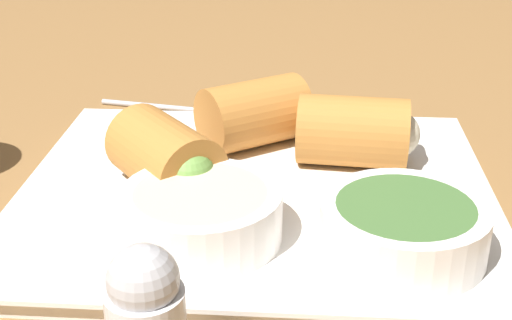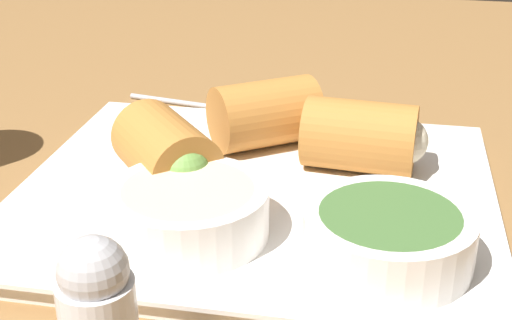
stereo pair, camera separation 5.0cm
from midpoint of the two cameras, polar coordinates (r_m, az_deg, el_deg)
The scene contains 8 objects.
table_surface at distance 46.87cm, azimuth -4.09°, elevation -6.21°, with size 180.00×140.00×2.00cm.
serving_plate at distance 47.89cm, azimuth -3.00°, elevation -3.03°, with size 31.33×26.97×1.50cm.
roll_front_left at distance 49.88cm, azimuth 5.44°, elevation 2.19°, with size 8.62×5.58×4.96cm.
roll_front_right at distance 53.19cm, azimuth -2.67°, elevation 3.78°, with size 9.05×8.36×4.96cm.
roll_back_left at distance 46.24cm, azimuth -10.10°, elevation -0.02°, with size 8.66×8.99×4.96cm.
dipping_bowl_near at distance 41.37cm, azimuth -7.89°, elevation -4.33°, with size 9.38×9.38×3.05cm.
dipping_bowl_far at distance 40.02cm, azimuth 8.24°, elevation -5.44°, with size 9.38×9.38×3.05cm.
spoon at distance 63.08cm, azimuth -4.01°, elevation 3.90°, with size 16.14×4.38×1.20cm.
Camera 1 is at (-3.65, 39.89, 25.37)cm, focal length 50.00 mm.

